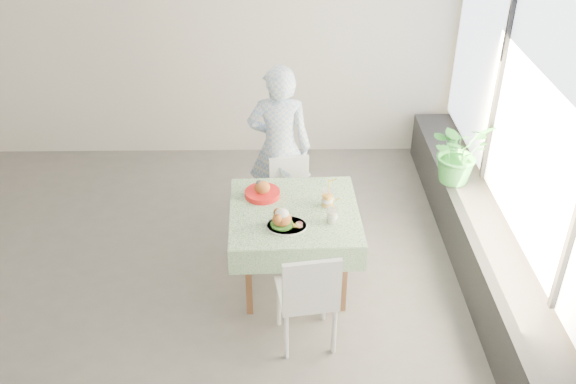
{
  "coord_description": "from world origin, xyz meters",
  "views": [
    {
      "loc": [
        1.05,
        -4.27,
        3.63
      ],
      "look_at": [
        1.11,
        0.12,
        0.89
      ],
      "focal_mm": 40.0,
      "sensor_mm": 36.0,
      "label": 1
    }
  ],
  "objects_px": {
    "juice_cup_orange": "(327,198)",
    "chair_near": "(306,312)",
    "main_dish": "(284,221)",
    "chair_far": "(292,215)",
    "cafe_table": "(294,238)",
    "diner": "(279,148)",
    "potted_plant": "(459,151)"
  },
  "relations": [
    {
      "from": "chair_near",
      "to": "main_dish",
      "type": "bearing_deg",
      "value": 109.12
    },
    {
      "from": "diner",
      "to": "main_dish",
      "type": "bearing_deg",
      "value": 95.69
    },
    {
      "from": "chair_near",
      "to": "potted_plant",
      "type": "bearing_deg",
      "value": 46.86
    },
    {
      "from": "cafe_table",
      "to": "chair_far",
      "type": "bearing_deg",
      "value": 90.2
    },
    {
      "from": "potted_plant",
      "to": "main_dish",
      "type": "bearing_deg",
      "value": -146.02
    },
    {
      "from": "chair_far",
      "to": "main_dish",
      "type": "height_order",
      "value": "main_dish"
    },
    {
      "from": "main_dish",
      "to": "chair_near",
      "type": "bearing_deg",
      "value": -70.88
    },
    {
      "from": "juice_cup_orange",
      "to": "diner",
      "type": "bearing_deg",
      "value": 113.94
    },
    {
      "from": "main_dish",
      "to": "juice_cup_orange",
      "type": "distance_m",
      "value": 0.47
    },
    {
      "from": "cafe_table",
      "to": "juice_cup_orange",
      "type": "relative_size",
      "value": 3.63
    },
    {
      "from": "main_dish",
      "to": "potted_plant",
      "type": "relative_size",
      "value": 0.52
    },
    {
      "from": "cafe_table",
      "to": "diner",
      "type": "relative_size",
      "value": 0.66
    },
    {
      "from": "chair_near",
      "to": "juice_cup_orange",
      "type": "height_order",
      "value": "juice_cup_orange"
    },
    {
      "from": "diner",
      "to": "juice_cup_orange",
      "type": "xyz_separation_m",
      "value": [
        0.39,
        -0.88,
        -0.0
      ]
    },
    {
      "from": "potted_plant",
      "to": "chair_far",
      "type": "bearing_deg",
      "value": -172.67
    },
    {
      "from": "main_dish",
      "to": "chair_far",
      "type": "bearing_deg",
      "value": 84.81
    },
    {
      "from": "chair_near",
      "to": "diner",
      "type": "height_order",
      "value": "diner"
    },
    {
      "from": "chair_far",
      "to": "juice_cup_orange",
      "type": "relative_size",
      "value": 2.67
    },
    {
      "from": "juice_cup_orange",
      "to": "chair_near",
      "type": "bearing_deg",
      "value": -104.24
    },
    {
      "from": "main_dish",
      "to": "potted_plant",
      "type": "xyz_separation_m",
      "value": [
        1.63,
        1.1,
        0.01
      ]
    },
    {
      "from": "cafe_table",
      "to": "chair_far",
      "type": "distance_m",
      "value": 0.7
    },
    {
      "from": "chair_near",
      "to": "diner",
      "type": "distance_m",
      "value": 1.74
    },
    {
      "from": "cafe_table",
      "to": "main_dish",
      "type": "relative_size",
      "value": 3.33
    },
    {
      "from": "chair_far",
      "to": "cafe_table",
      "type": "bearing_deg",
      "value": -89.8
    },
    {
      "from": "main_dish",
      "to": "juice_cup_orange",
      "type": "height_order",
      "value": "juice_cup_orange"
    },
    {
      "from": "chair_near",
      "to": "juice_cup_orange",
      "type": "xyz_separation_m",
      "value": [
        0.2,
        0.77,
        0.53
      ]
    },
    {
      "from": "juice_cup_orange",
      "to": "main_dish",
      "type": "bearing_deg",
      "value": -139.7
    },
    {
      "from": "cafe_table",
      "to": "diner",
      "type": "distance_m",
      "value": 1.02
    },
    {
      "from": "cafe_table",
      "to": "potted_plant",
      "type": "bearing_deg",
      "value": 29.16
    },
    {
      "from": "chair_near",
      "to": "chair_far",
      "type": "bearing_deg",
      "value": 93.36
    },
    {
      "from": "cafe_table",
      "to": "juice_cup_orange",
      "type": "distance_m",
      "value": 0.45
    },
    {
      "from": "chair_far",
      "to": "chair_near",
      "type": "bearing_deg",
      "value": -86.64
    }
  ]
}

